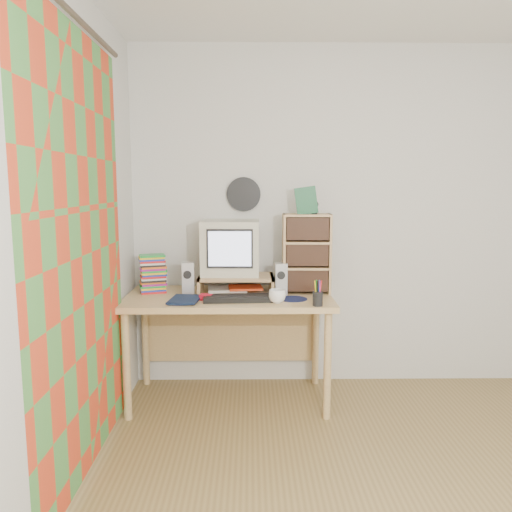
{
  "coord_description": "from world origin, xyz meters",
  "views": [
    {
      "loc": [
        -0.88,
        -1.95,
        1.5
      ],
      "look_at": [
        -0.84,
        1.33,
        1.03
      ],
      "focal_mm": 35.0,
      "sensor_mm": 36.0,
      "label": 1
    }
  ],
  "objects_px": {
    "crt_monitor": "(231,248)",
    "desk": "(229,312)",
    "cd_rack": "(307,254)",
    "mug": "(277,296)",
    "diary": "(171,298)",
    "keyboard": "(241,298)",
    "dvd_stack": "(153,275)"
  },
  "relations": [
    {
      "from": "desk",
      "to": "crt_monitor",
      "type": "height_order",
      "value": "crt_monitor"
    },
    {
      "from": "crt_monitor",
      "to": "cd_rack",
      "type": "bearing_deg",
      "value": -4.55
    },
    {
      "from": "mug",
      "to": "diary",
      "type": "bearing_deg",
      "value": 175.11
    },
    {
      "from": "crt_monitor",
      "to": "diary",
      "type": "relative_size",
      "value": 1.75
    },
    {
      "from": "dvd_stack",
      "to": "diary",
      "type": "bearing_deg",
      "value": -75.41
    },
    {
      "from": "desk",
      "to": "cd_rack",
      "type": "xyz_separation_m",
      "value": [
        0.54,
        0.03,
        0.41
      ]
    },
    {
      "from": "crt_monitor",
      "to": "dvd_stack",
      "type": "relative_size",
      "value": 1.66
    },
    {
      "from": "crt_monitor",
      "to": "desk",
      "type": "bearing_deg",
      "value": -95.38
    },
    {
      "from": "desk",
      "to": "dvd_stack",
      "type": "relative_size",
      "value": 5.8
    },
    {
      "from": "desk",
      "to": "cd_rack",
      "type": "distance_m",
      "value": 0.68
    },
    {
      "from": "cd_rack",
      "to": "dvd_stack",
      "type": "bearing_deg",
      "value": -179.0
    },
    {
      "from": "cd_rack",
      "to": "diary",
      "type": "bearing_deg",
      "value": -162.6
    },
    {
      "from": "mug",
      "to": "diary",
      "type": "height_order",
      "value": "mug"
    },
    {
      "from": "desk",
      "to": "dvd_stack",
      "type": "distance_m",
      "value": 0.59
    },
    {
      "from": "diary",
      "to": "mug",
      "type": "bearing_deg",
      "value": 1.04
    },
    {
      "from": "crt_monitor",
      "to": "keyboard",
      "type": "xyz_separation_m",
      "value": [
        0.07,
        -0.31,
        -0.29
      ]
    },
    {
      "from": "desk",
      "to": "crt_monitor",
      "type": "bearing_deg",
      "value": 83.28
    },
    {
      "from": "desk",
      "to": "mug",
      "type": "height_order",
      "value": "mug"
    },
    {
      "from": "dvd_stack",
      "to": "mug",
      "type": "distance_m",
      "value": 0.92
    },
    {
      "from": "keyboard",
      "to": "crt_monitor",
      "type": "bearing_deg",
      "value": 100.49
    },
    {
      "from": "mug",
      "to": "crt_monitor",
      "type": "bearing_deg",
      "value": 129.88
    },
    {
      "from": "diary",
      "to": "keyboard",
      "type": "bearing_deg",
      "value": 6.67
    },
    {
      "from": "diary",
      "to": "dvd_stack",
      "type": "bearing_deg",
      "value": 127.35
    },
    {
      "from": "desk",
      "to": "keyboard",
      "type": "relative_size",
      "value": 2.92
    },
    {
      "from": "dvd_stack",
      "to": "cd_rack",
      "type": "relative_size",
      "value": 0.44
    },
    {
      "from": "mug",
      "to": "cd_rack",
      "type": "bearing_deg",
      "value": 55.14
    },
    {
      "from": "cd_rack",
      "to": "diary",
      "type": "distance_m",
      "value": 0.98
    },
    {
      "from": "mug",
      "to": "diary",
      "type": "relative_size",
      "value": 0.48
    },
    {
      "from": "desk",
      "to": "cd_rack",
      "type": "relative_size",
      "value": 2.54
    },
    {
      "from": "keyboard",
      "to": "cd_rack",
      "type": "bearing_deg",
      "value": 25.73
    },
    {
      "from": "desk",
      "to": "dvd_stack",
      "type": "xyz_separation_m",
      "value": [
        -0.53,
        0.04,
        0.26
      ]
    },
    {
      "from": "desk",
      "to": "cd_rack",
      "type": "height_order",
      "value": "cd_rack"
    }
  ]
}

